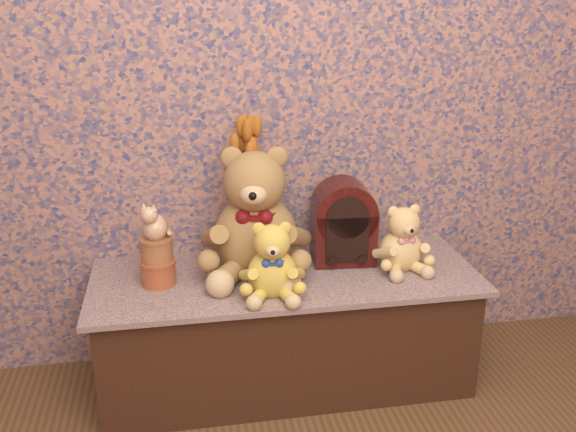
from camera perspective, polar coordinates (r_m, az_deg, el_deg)
name	(u,v)px	position (r m, az deg, el deg)	size (l,w,h in m)	color
display_shelf	(286,328)	(2.42, -0.21, -9.92)	(1.38, 0.54, 0.44)	navy
teddy_large	(255,205)	(2.26, -2.93, 0.98)	(0.39, 0.47, 0.50)	olive
teddy_medium	(272,255)	(2.12, -1.43, -3.51)	(0.22, 0.26, 0.28)	gold
teddy_small	(402,234)	(2.35, 10.09, -1.62)	(0.21, 0.25, 0.26)	#E0BE6A
cathedral_radio	(343,221)	(2.38, 4.96, -0.46)	(0.23, 0.16, 0.31)	black
ceramic_vase	(249,235)	(2.42, -3.50, -1.73)	(0.11, 0.11, 0.18)	tan
dried_stalks	(247,164)	(2.33, -3.64, 4.63)	(0.19, 0.19, 0.37)	#B4601C
biscuit_tin_lower	(158,272)	(2.27, -11.47, -4.95)	(0.12, 0.12, 0.09)	#C97A3B
biscuit_tin_upper	(157,250)	(2.23, -11.62, -2.95)	(0.11, 0.11, 0.09)	tan
cat_figurine	(154,219)	(2.19, -11.82, -0.27)	(0.10, 0.11, 0.14)	silver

